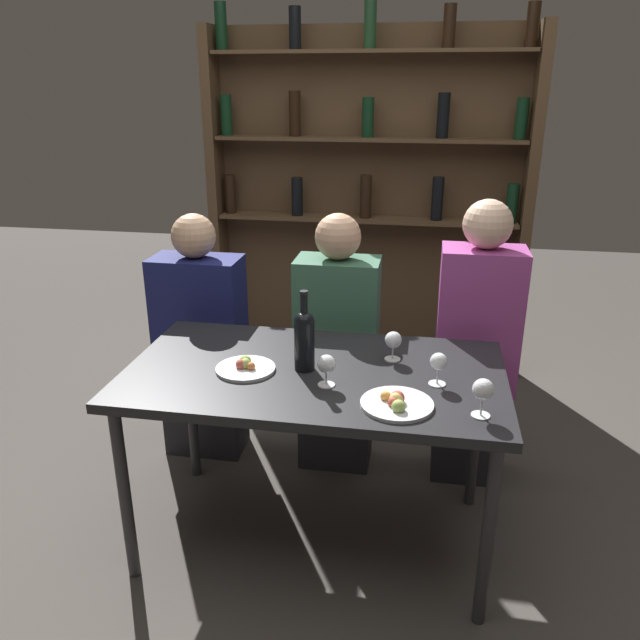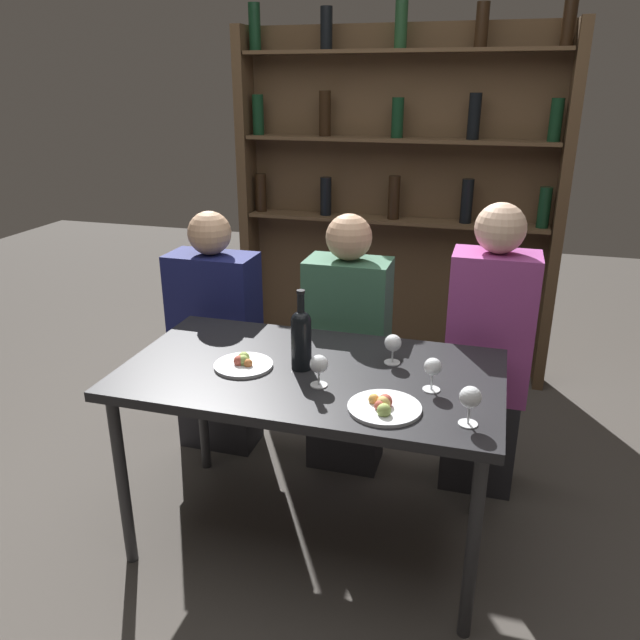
{
  "view_description": "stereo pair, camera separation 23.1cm",
  "coord_description": "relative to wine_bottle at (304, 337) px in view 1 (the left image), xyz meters",
  "views": [
    {
      "loc": [
        0.37,
        -2.01,
        1.71
      ],
      "look_at": [
        0.0,
        0.12,
        0.89
      ],
      "focal_mm": 35.0,
      "sensor_mm": 36.0,
      "label": 1
    },
    {
      "loc": [
        0.6,
        -1.96,
        1.71
      ],
      "look_at": [
        0.0,
        0.12,
        0.89
      ],
      "focal_mm": 35.0,
      "sensor_mm": 36.0,
      "label": 2
    }
  ],
  "objects": [
    {
      "name": "food_plate_1",
      "position": [
        0.35,
        -0.23,
        -0.11
      ],
      "size": [
        0.24,
        0.24,
        0.05
      ],
      "color": "silver",
      "rests_on": "dining_table"
    },
    {
      "name": "wine_glass_2",
      "position": [
        0.1,
        -0.12,
        -0.05
      ],
      "size": [
        0.06,
        0.06,
        0.11
      ],
      "color": "silver",
      "rests_on": "dining_table"
    },
    {
      "name": "wine_glass_1",
      "position": [
        0.48,
        -0.05,
        -0.04
      ],
      "size": [
        0.06,
        0.06,
        0.12
      ],
      "color": "silver",
      "rests_on": "dining_table"
    },
    {
      "name": "wine_glass_3",
      "position": [
        0.31,
        0.13,
        -0.05
      ],
      "size": [
        0.06,
        0.06,
        0.11
      ],
      "color": "silver",
      "rests_on": "dining_table"
    },
    {
      "name": "wine_bottle",
      "position": [
        0.0,
        0.0,
        0.0
      ],
      "size": [
        0.07,
        0.07,
        0.3
      ],
      "color": "black",
      "rests_on": "dining_table"
    },
    {
      "name": "food_plate_0",
      "position": [
        -0.21,
        -0.05,
        -0.11
      ],
      "size": [
        0.22,
        0.22,
        0.05
      ],
      "color": "silver",
      "rests_on": "dining_table"
    },
    {
      "name": "dining_table",
      "position": [
        0.04,
        -0.0,
        -0.19
      ],
      "size": [
        1.37,
        0.77,
        0.74
      ],
      "color": "black",
      "rests_on": "ground_plane"
    },
    {
      "name": "wine_rack_wall",
      "position": [
        0.04,
        1.73,
        0.24
      ],
      "size": [
        1.91,
        0.21,
        2.14
      ],
      "color": "#4C3823",
      "rests_on": "ground_plane"
    },
    {
      "name": "seated_person_right",
      "position": [
        0.65,
        0.55,
        -0.25
      ],
      "size": [
        0.35,
        0.22,
        1.28
      ],
      "color": "#26262B",
      "rests_on": "ground_plane"
    },
    {
      "name": "ground_plane",
      "position": [
        0.04,
        -0.0,
        -0.87
      ],
      "size": [
        10.0,
        10.0,
        0.0
      ],
      "primitive_type": "plane",
      "color": "#47423D"
    },
    {
      "name": "seated_person_left",
      "position": [
        -0.61,
        0.55,
        -0.31
      ],
      "size": [
        0.41,
        0.22,
        1.18
      ],
      "color": "#26262B",
      "rests_on": "ground_plane"
    },
    {
      "name": "seated_person_center",
      "position": [
        0.04,
        0.55,
        -0.3
      ],
      "size": [
        0.37,
        0.22,
        1.2
      ],
      "color": "#26262B",
      "rests_on": "ground_plane"
    },
    {
      "name": "wine_glass_0",
      "position": [
        0.61,
        -0.24,
        -0.04
      ],
      "size": [
        0.07,
        0.07,
        0.13
      ],
      "color": "silver",
      "rests_on": "dining_table"
    }
  ]
}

